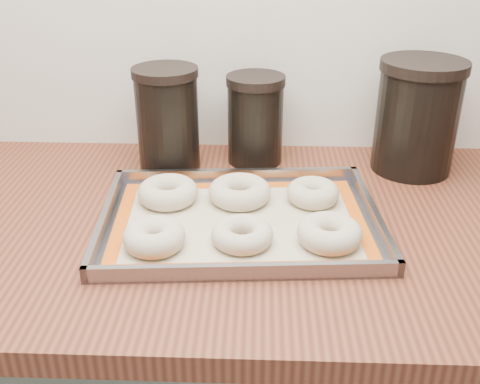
{
  "coord_description": "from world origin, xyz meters",
  "views": [
    {
      "loc": [
        -0.11,
        0.84,
        1.38
      ],
      "look_at": [
        -0.14,
        1.65,
        0.96
      ],
      "focal_mm": 42.0,
      "sensor_mm": 36.0,
      "label": 1
    }
  ],
  "objects_px": {
    "bagel_front_mid": "(242,234)",
    "bagel_front_right": "(329,233)",
    "bagel_back_mid": "(240,192)",
    "baking_tray": "(240,220)",
    "canister_left": "(168,119)",
    "bagel_back_right": "(313,193)",
    "canister_mid": "(255,119)",
    "bagel_front_left": "(154,237)",
    "canister_right": "(417,116)",
    "bagel_back_left": "(168,192)"
  },
  "relations": [
    {
      "from": "bagel_front_mid",
      "to": "bagel_front_right",
      "type": "distance_m",
      "value": 0.14
    },
    {
      "from": "bagel_front_right",
      "to": "bagel_back_mid",
      "type": "bearing_deg",
      "value": 136.7
    },
    {
      "from": "baking_tray",
      "to": "canister_left",
      "type": "xyz_separation_m",
      "value": [
        -0.15,
        0.23,
        0.1
      ]
    },
    {
      "from": "bagel_back_right",
      "to": "canister_mid",
      "type": "bearing_deg",
      "value": 119.17
    },
    {
      "from": "bagel_front_left",
      "to": "canister_right",
      "type": "height_order",
      "value": "canister_right"
    },
    {
      "from": "baking_tray",
      "to": "canister_mid",
      "type": "relative_size",
      "value": 2.66
    },
    {
      "from": "bagel_back_right",
      "to": "canister_left",
      "type": "distance_m",
      "value": 0.33
    },
    {
      "from": "canister_left",
      "to": "bagel_front_left",
      "type": "bearing_deg",
      "value": -85.79
    },
    {
      "from": "bagel_front_mid",
      "to": "canister_left",
      "type": "bearing_deg",
      "value": 117.97
    },
    {
      "from": "bagel_back_left",
      "to": "bagel_back_right",
      "type": "height_order",
      "value": "bagel_back_left"
    },
    {
      "from": "baking_tray",
      "to": "canister_mid",
      "type": "xyz_separation_m",
      "value": [
        0.02,
        0.26,
        0.08
      ]
    },
    {
      "from": "canister_mid",
      "to": "canister_right",
      "type": "height_order",
      "value": "canister_right"
    },
    {
      "from": "bagel_front_mid",
      "to": "canister_left",
      "type": "relative_size",
      "value": 0.48
    },
    {
      "from": "baking_tray",
      "to": "canister_mid",
      "type": "bearing_deg",
      "value": 85.5
    },
    {
      "from": "canister_right",
      "to": "bagel_back_left",
      "type": "bearing_deg",
      "value": -159.96
    },
    {
      "from": "bagel_front_right",
      "to": "canister_right",
      "type": "xyz_separation_m",
      "value": [
        0.19,
        0.3,
        0.09
      ]
    },
    {
      "from": "canister_mid",
      "to": "bagel_back_right",
      "type": "bearing_deg",
      "value": -60.83
    },
    {
      "from": "bagel_back_right",
      "to": "bagel_front_mid",
      "type": "bearing_deg",
      "value": -130.16
    },
    {
      "from": "baking_tray",
      "to": "bagel_front_left",
      "type": "xyz_separation_m",
      "value": [
        -0.13,
        -0.09,
        0.02
      ]
    },
    {
      "from": "canister_left",
      "to": "bagel_back_mid",
      "type": "bearing_deg",
      "value": -46.46
    },
    {
      "from": "canister_left",
      "to": "canister_mid",
      "type": "bearing_deg",
      "value": 11.6
    },
    {
      "from": "bagel_back_mid",
      "to": "bagel_front_left",
      "type": "bearing_deg",
      "value": -128.33
    },
    {
      "from": "bagel_front_right",
      "to": "canister_left",
      "type": "xyz_separation_m",
      "value": [
        -0.29,
        0.29,
        0.08
      ]
    },
    {
      "from": "bagel_back_left",
      "to": "canister_mid",
      "type": "height_order",
      "value": "canister_mid"
    },
    {
      "from": "baking_tray",
      "to": "bagel_front_mid",
      "type": "xyz_separation_m",
      "value": [
        0.01,
        -0.07,
        0.01
      ]
    },
    {
      "from": "bagel_front_right",
      "to": "baking_tray",
      "type": "bearing_deg",
      "value": 155.59
    },
    {
      "from": "bagel_back_left",
      "to": "bagel_back_mid",
      "type": "distance_m",
      "value": 0.13
    },
    {
      "from": "bagel_back_mid",
      "to": "canister_left",
      "type": "xyz_separation_m",
      "value": [
        -0.15,
        0.16,
        0.08
      ]
    },
    {
      "from": "canister_left",
      "to": "canister_right",
      "type": "relative_size",
      "value": 0.92
    },
    {
      "from": "bagel_front_left",
      "to": "bagel_front_right",
      "type": "xyz_separation_m",
      "value": [
        0.27,
        0.02,
        -0.0
      ]
    },
    {
      "from": "bagel_back_mid",
      "to": "bagel_front_right",
      "type": "bearing_deg",
      "value": -43.3
    },
    {
      "from": "bagel_back_mid",
      "to": "canister_left",
      "type": "distance_m",
      "value": 0.23
    },
    {
      "from": "bagel_front_left",
      "to": "canister_right",
      "type": "distance_m",
      "value": 0.57
    },
    {
      "from": "canister_left",
      "to": "bagel_back_right",
      "type": "bearing_deg",
      "value": -29.0
    },
    {
      "from": "bagel_back_left",
      "to": "canister_mid",
      "type": "distance_m",
      "value": 0.26
    },
    {
      "from": "baking_tray",
      "to": "canister_right",
      "type": "distance_m",
      "value": 0.42
    },
    {
      "from": "bagel_back_right",
      "to": "canister_left",
      "type": "xyz_separation_m",
      "value": [
        -0.28,
        0.15,
        0.08
      ]
    },
    {
      "from": "bagel_front_mid",
      "to": "canister_right",
      "type": "relative_size",
      "value": 0.44
    },
    {
      "from": "bagel_front_left",
      "to": "bagel_back_right",
      "type": "relative_size",
      "value": 1.04
    },
    {
      "from": "bagel_front_left",
      "to": "canister_right",
      "type": "bearing_deg",
      "value": 34.72
    },
    {
      "from": "bagel_front_right",
      "to": "canister_right",
      "type": "bearing_deg",
      "value": 57.08
    },
    {
      "from": "bagel_back_mid",
      "to": "baking_tray",
      "type": "bearing_deg",
      "value": -87.3
    },
    {
      "from": "bagel_back_left",
      "to": "canister_right",
      "type": "distance_m",
      "value": 0.51
    },
    {
      "from": "baking_tray",
      "to": "bagel_back_right",
      "type": "distance_m",
      "value": 0.15
    },
    {
      "from": "bagel_back_mid",
      "to": "canister_mid",
      "type": "distance_m",
      "value": 0.21
    },
    {
      "from": "canister_right",
      "to": "bagel_front_left",
      "type": "bearing_deg",
      "value": -145.28
    },
    {
      "from": "bagel_back_mid",
      "to": "canister_left",
      "type": "relative_size",
      "value": 0.54
    },
    {
      "from": "canister_right",
      "to": "bagel_back_mid",
      "type": "bearing_deg",
      "value": -154.27
    },
    {
      "from": "bagel_back_right",
      "to": "bagel_back_left",
      "type": "bearing_deg",
      "value": -178.12
    },
    {
      "from": "bagel_front_mid",
      "to": "bagel_back_left",
      "type": "distance_m",
      "value": 0.19
    }
  ]
}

